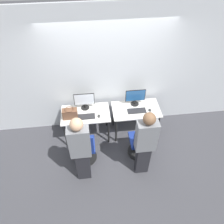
# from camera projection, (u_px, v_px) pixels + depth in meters

# --- Properties ---
(ground_plane) EXTENTS (20.00, 20.00, 0.00)m
(ground_plane) POSITION_uv_depth(u_px,v_px,m) (113.00, 143.00, 4.95)
(ground_plane) COLOR #3D3D42
(wall_back) EXTENTS (12.00, 0.05, 2.80)m
(wall_back) POSITION_uv_depth(u_px,v_px,m) (109.00, 73.00, 4.48)
(wall_back) COLOR silver
(wall_back) RESTS_ON ground_plane
(desk_left) EXTENTS (1.02, 0.60, 0.72)m
(desk_left) POSITION_uv_depth(u_px,v_px,m) (86.00, 116.00, 4.68)
(desk_left) COLOR silver
(desk_left) RESTS_ON ground_plane
(monitor_left) EXTENTS (0.43, 0.18, 0.39)m
(monitor_left) POSITION_uv_depth(u_px,v_px,m) (84.00, 101.00, 4.58)
(monitor_left) COLOR black
(monitor_left) RESTS_ON desk_left
(keyboard_left) EXTENTS (0.39, 0.16, 0.02)m
(keyboard_left) POSITION_uv_depth(u_px,v_px,m) (86.00, 117.00, 4.52)
(keyboard_left) COLOR #262628
(keyboard_left) RESTS_ON desk_left
(mouse_left) EXTENTS (0.06, 0.09, 0.03)m
(mouse_left) POSITION_uv_depth(u_px,v_px,m) (99.00, 116.00, 4.53)
(mouse_left) COLOR #333333
(mouse_left) RESTS_ON desk_left
(office_chair_left) EXTENTS (0.48, 0.48, 0.90)m
(office_chair_left) POSITION_uv_depth(u_px,v_px,m) (84.00, 149.00, 4.38)
(office_chair_left) COLOR black
(office_chair_left) RESTS_ON ground_plane
(person_left) EXTENTS (0.36, 0.21, 1.62)m
(person_left) POSITION_uv_depth(u_px,v_px,m) (81.00, 149.00, 3.76)
(person_left) COLOR #232328
(person_left) RESTS_ON ground_plane
(desk_right) EXTENTS (1.02, 0.60, 0.72)m
(desk_right) POSITION_uv_depth(u_px,v_px,m) (136.00, 112.00, 4.77)
(desk_right) COLOR silver
(desk_right) RESTS_ON ground_plane
(monitor_right) EXTENTS (0.43, 0.18, 0.39)m
(monitor_right) POSITION_uv_depth(u_px,v_px,m) (135.00, 97.00, 4.67)
(monitor_right) COLOR black
(monitor_right) RESTS_ON desk_right
(keyboard_right) EXTENTS (0.39, 0.16, 0.02)m
(keyboard_right) POSITION_uv_depth(u_px,v_px,m) (137.00, 111.00, 4.65)
(keyboard_right) COLOR #262628
(keyboard_right) RESTS_ON desk_right
(mouse_right) EXTENTS (0.06, 0.09, 0.03)m
(mouse_right) POSITION_uv_depth(u_px,v_px,m) (150.00, 110.00, 4.65)
(mouse_right) COLOR #333333
(mouse_right) RESTS_ON desk_right
(office_chair_right) EXTENTS (0.48, 0.48, 0.90)m
(office_chair_right) POSITION_uv_depth(u_px,v_px,m) (141.00, 144.00, 4.48)
(office_chair_right) COLOR black
(office_chair_right) RESTS_ON ground_plane
(person_right) EXTENTS (0.36, 0.21, 1.61)m
(person_right) POSITION_uv_depth(u_px,v_px,m) (145.00, 143.00, 3.86)
(person_right) COLOR #232328
(person_right) RESTS_ON ground_plane
(handbag) EXTENTS (0.30, 0.18, 0.25)m
(handbag) POSITION_uv_depth(u_px,v_px,m) (70.00, 114.00, 4.44)
(handbag) COLOR brown
(handbag) RESTS_ON desk_left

